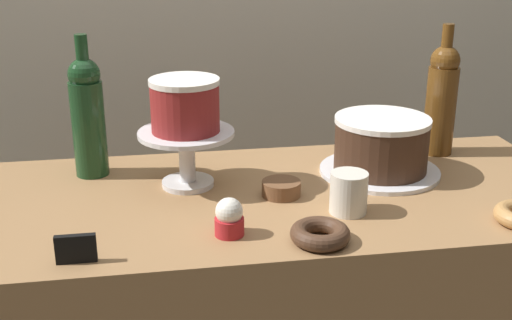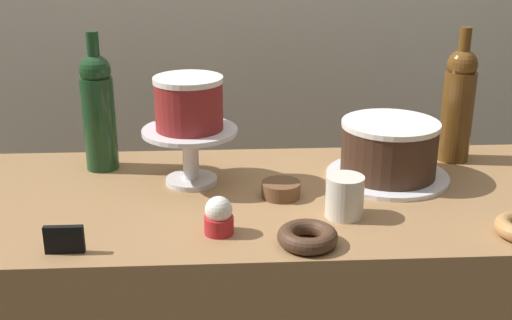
# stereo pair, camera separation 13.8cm
# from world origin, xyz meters

# --- Properties ---
(cake_stand_pedestal) EXTENTS (0.21, 0.21, 0.13)m
(cake_stand_pedestal) POSITION_xyz_m (-0.14, 0.08, 1.02)
(cake_stand_pedestal) COLOR silver
(cake_stand_pedestal) RESTS_ON display_counter
(white_layer_cake) EXTENTS (0.15, 0.15, 0.12)m
(white_layer_cake) POSITION_xyz_m (-0.14, 0.08, 1.12)
(white_layer_cake) COLOR maroon
(white_layer_cake) RESTS_ON cake_stand_pedestal
(silver_serving_platter) EXTENTS (0.28, 0.28, 0.01)m
(silver_serving_platter) POSITION_xyz_m (0.31, 0.08, 0.94)
(silver_serving_platter) COLOR white
(silver_serving_platter) RESTS_ON display_counter
(chocolate_round_cake) EXTENTS (0.22, 0.22, 0.13)m
(chocolate_round_cake) POSITION_xyz_m (0.31, 0.08, 1.01)
(chocolate_round_cake) COLOR #3D2619
(chocolate_round_cake) RESTS_ON silver_serving_platter
(wine_bottle_green) EXTENTS (0.08, 0.08, 0.33)m
(wine_bottle_green) POSITION_xyz_m (-0.36, 0.18, 1.08)
(wine_bottle_green) COLOR #193D1E
(wine_bottle_green) RESTS_ON display_counter
(wine_bottle_amber) EXTENTS (0.08, 0.08, 0.33)m
(wine_bottle_amber) POSITION_xyz_m (0.50, 0.20, 1.08)
(wine_bottle_amber) COLOR #5B3814
(wine_bottle_amber) RESTS_ON display_counter
(cupcake_vanilla) EXTENTS (0.06, 0.06, 0.07)m
(cupcake_vanilla) POSITION_xyz_m (-0.08, -0.18, 0.97)
(cupcake_vanilla) COLOR red
(cupcake_vanilla) RESTS_ON display_counter
(donut_chocolate) EXTENTS (0.11, 0.11, 0.03)m
(donut_chocolate) POSITION_xyz_m (0.08, -0.24, 0.95)
(donut_chocolate) COLOR #472D1E
(donut_chocolate) RESTS_ON display_counter
(cookie_stack) EXTENTS (0.08, 0.08, 0.03)m
(cookie_stack) POSITION_xyz_m (0.05, -0.01, 0.95)
(cookie_stack) COLOR brown
(cookie_stack) RESTS_ON display_counter
(price_sign_chalkboard) EXTENTS (0.07, 0.01, 0.05)m
(price_sign_chalkboard) POSITION_xyz_m (-0.35, -0.24, 0.96)
(price_sign_chalkboard) COLOR black
(price_sign_chalkboard) RESTS_ON display_counter
(coffee_cup_ceramic) EXTENTS (0.08, 0.08, 0.09)m
(coffee_cup_ceramic) POSITION_xyz_m (0.17, -0.12, 0.98)
(coffee_cup_ceramic) COLOR silver
(coffee_cup_ceramic) RESTS_ON display_counter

